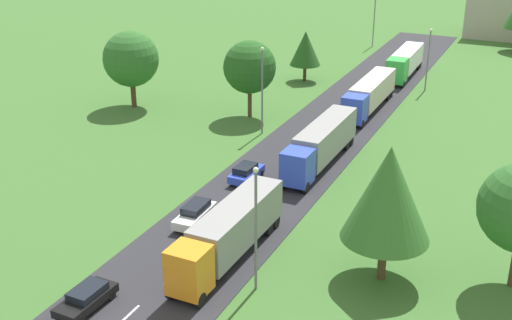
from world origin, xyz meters
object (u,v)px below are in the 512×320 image
lamppost_third (428,56)px  truck_fourth (405,62)px  truck_lead (229,231)px  car_second (195,213)px  truck_second (321,143)px  tree_oak (388,194)px  lamppost_lead (256,224)px  lamppost_second (262,87)px  tree_ash (305,48)px  truck_third (370,93)px  tree_maple (131,59)px  car_lead (86,298)px  lamppost_fourth (374,18)px  car_third (246,173)px  tree_pine (250,67)px

lamppost_third → truck_fourth: bearing=126.2°
truck_lead → car_second: 6.10m
truck_second → tree_oak: 19.97m
lamppost_lead → truck_lead: bearing=141.0°
car_second → lamppost_second: bearing=100.1°
lamppost_lead → tree_ash: 49.93m
truck_third → car_second: truck_third is taller
truck_third → lamppost_third: 11.94m
car_second → tree_maple: 31.35m
truck_lead → truck_fourth: truck_lead is taller
truck_third → tree_maple: (-25.71, -10.39, 3.68)m
car_second → lamppost_third: bearing=78.7°
lamppost_second → tree_ash: (-3.21, 20.89, -0.67)m
truck_second → lamppost_lead: lamppost_lead is taller
truck_second → truck_third: 17.73m
car_lead → truck_third: bearing=83.7°
lamppost_lead → lamppost_second: bearing=113.7°
truck_third → lamppost_second: bearing=-123.5°
lamppost_second → car_second: bearing=-79.9°
lamppost_lead → tree_maple: size_ratio=0.96×
lamppost_third → lamppost_fourth: lamppost_fourth is taller
lamppost_third → lamppost_fourth: bearing=120.9°
truck_fourth → car_third: bearing=-96.4°
truck_third → lamppost_fourth: lamppost_fourth is taller
car_lead → tree_oak: 19.93m
lamppost_lead → truck_second: bearing=98.6°
tree_ash → truck_second: bearing=-66.0°
tree_oak → tree_pine: bearing=130.2°
lamppost_third → car_third: bearing=-103.8°
car_second → lamppost_second: lamppost_second is taller
car_lead → truck_fourth: bearing=85.1°
car_second → lamppost_lead: 10.86m
truck_second → tree_pine: tree_pine is taller
truck_third → tree_oak: 36.23m
lamppost_fourth → tree_pine: size_ratio=0.96×
tree_pine → car_lead: bearing=-80.0°
tree_pine → truck_fourth: bearing=64.0°
lamppost_lead → tree_ash: (-14.94, 47.64, -0.34)m
car_second → car_third: 8.74m
lamppost_fourth → tree_pine: bearing=-94.1°
truck_lead → tree_oak: size_ratio=1.36×
lamppost_second → lamppost_third: 26.32m
car_third → tree_oak: tree_oak is taller
tree_oak → lamppost_third: bearing=98.0°
truck_fourth → lamppost_lead: (3.32, -55.45, 2.69)m
car_second → tree_maple: bearing=133.4°
tree_oak → tree_maple: size_ratio=1.05×
car_second → tree_ash: (-6.89, 41.49, 3.58)m
lamppost_second → tree_oak: tree_oak is taller
car_second → lamppost_lead: (8.05, -6.15, 3.92)m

